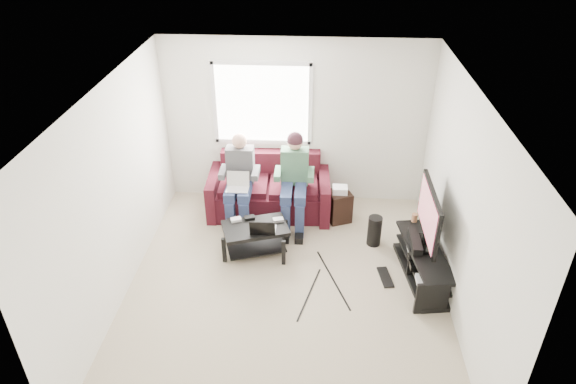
{
  "coord_description": "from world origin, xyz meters",
  "views": [
    {
      "loc": [
        0.34,
        -4.95,
        4.42
      ],
      "look_at": [
        -0.01,
        0.6,
        1.07
      ],
      "focal_mm": 32.0,
      "sensor_mm": 36.0,
      "label": 1
    }
  ],
  "objects_px": {
    "tv": "(429,215)",
    "end_table": "(339,205)",
    "subwoofer": "(374,231)",
    "tv_stand": "(423,265)",
    "sofa": "(269,192)",
    "coffee_table": "(255,233)"
  },
  "relations": [
    {
      "from": "tv",
      "to": "end_table",
      "type": "distance_m",
      "value": 1.7
    },
    {
      "from": "subwoofer",
      "to": "tv_stand",
      "type": "bearing_deg",
      "value": -50.51
    },
    {
      "from": "sofa",
      "to": "subwoofer",
      "type": "xyz_separation_m",
      "value": [
        1.56,
        -0.81,
        -0.1
      ]
    },
    {
      "from": "coffee_table",
      "to": "tv_stand",
      "type": "bearing_deg",
      "value": -10.0
    },
    {
      "from": "coffee_table",
      "to": "tv_stand",
      "type": "xyz_separation_m",
      "value": [
        2.22,
        -0.39,
        -0.12
      ]
    },
    {
      "from": "sofa",
      "to": "tv_stand",
      "type": "relative_size",
      "value": 1.35
    },
    {
      "from": "coffee_table",
      "to": "end_table",
      "type": "height_order",
      "value": "end_table"
    },
    {
      "from": "tv_stand",
      "to": "tv",
      "type": "bearing_deg",
      "value": 91.47
    },
    {
      "from": "tv",
      "to": "subwoofer",
      "type": "distance_m",
      "value": 1.06
    },
    {
      "from": "subwoofer",
      "to": "end_table",
      "type": "distance_m",
      "value": 0.76
    },
    {
      "from": "coffee_table",
      "to": "tv",
      "type": "distance_m",
      "value": 2.31
    },
    {
      "from": "subwoofer",
      "to": "end_table",
      "type": "height_order",
      "value": "end_table"
    },
    {
      "from": "sofa",
      "to": "tv",
      "type": "xyz_separation_m",
      "value": [
        2.13,
        -1.39,
        0.58
      ]
    },
    {
      "from": "tv_stand",
      "to": "coffee_table",
      "type": "bearing_deg",
      "value": 170.0
    },
    {
      "from": "coffee_table",
      "to": "end_table",
      "type": "distance_m",
      "value": 1.46
    },
    {
      "from": "subwoofer",
      "to": "end_table",
      "type": "relative_size",
      "value": 0.77
    },
    {
      "from": "tv",
      "to": "subwoofer",
      "type": "height_order",
      "value": "tv"
    },
    {
      "from": "sofa",
      "to": "tv",
      "type": "height_order",
      "value": "tv"
    },
    {
      "from": "tv_stand",
      "to": "end_table",
      "type": "height_order",
      "value": "end_table"
    },
    {
      "from": "sofa",
      "to": "end_table",
      "type": "bearing_deg",
      "value": -11.52
    },
    {
      "from": "sofa",
      "to": "coffee_table",
      "type": "height_order",
      "value": "sofa"
    },
    {
      "from": "tv_stand",
      "to": "tv",
      "type": "relative_size",
      "value": 1.27
    }
  ]
}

